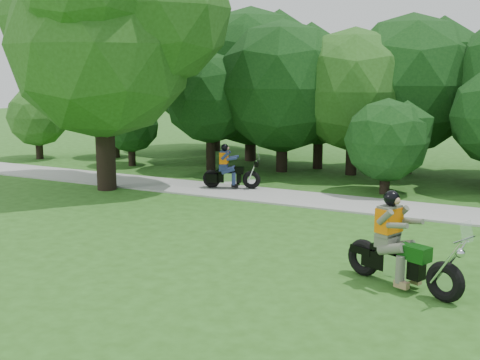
% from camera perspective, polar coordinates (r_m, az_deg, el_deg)
% --- Properties ---
extents(ground, '(100.00, 100.00, 0.00)m').
position_cam_1_polar(ground, '(11.44, 8.75, -11.33)').
color(ground, '#2A5618').
rests_on(ground, ground).
extents(walkway, '(60.00, 2.20, 0.06)m').
position_cam_1_polar(walkway, '(18.89, 16.33, -2.79)').
color(walkway, gray).
rests_on(walkway, ground).
extents(big_tree_west, '(8.64, 6.56, 9.96)m').
position_cam_1_polar(big_tree_west, '(21.90, -12.57, 14.24)').
color(big_tree_west, black).
rests_on(big_tree_west, ground).
extents(chopper_motorcycle, '(2.57, 1.46, 1.90)m').
position_cam_1_polar(chopper_motorcycle, '(12.24, 14.68, -6.61)').
color(chopper_motorcycle, black).
rests_on(chopper_motorcycle, ground).
extents(touring_motorcycle, '(2.02, 1.10, 1.59)m').
position_cam_1_polar(touring_motorcycle, '(21.27, -1.16, 0.75)').
color(touring_motorcycle, black).
rests_on(touring_motorcycle, walkway).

